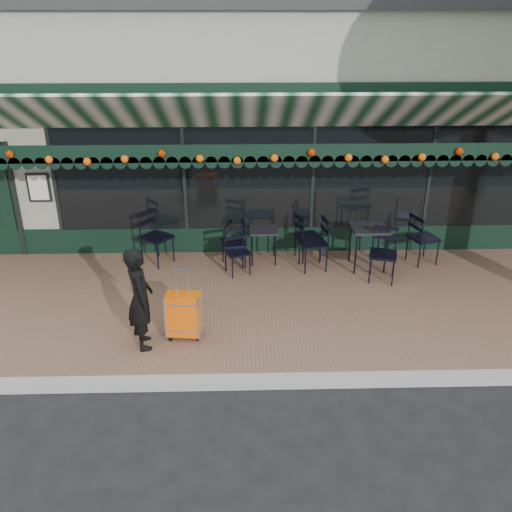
{
  "coord_description": "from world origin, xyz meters",
  "views": [
    {
      "loc": [
        0.07,
        -5.83,
        4.47
      ],
      "look_at": [
        0.27,
        1.6,
        1.11
      ],
      "focal_mm": 38.0,
      "sensor_mm": 36.0,
      "label": 1
    }
  ],
  "objects_px": {
    "chair_a_right": "(424,239)",
    "chair_a_front": "(383,255)",
    "cafe_table_b": "(263,232)",
    "chair_b_front": "(238,253)",
    "suitcase": "(184,315)",
    "cafe_table_a": "(369,231)",
    "chair_b_left": "(234,243)",
    "chair_b_right": "(308,237)",
    "woman": "(140,298)",
    "chair_a_left": "(313,244)",
    "chair_solo": "(157,238)"
  },
  "relations": [
    {
      "from": "chair_a_right",
      "to": "chair_a_front",
      "type": "relative_size",
      "value": 1.02
    },
    {
      "from": "cafe_table_b",
      "to": "chair_a_front",
      "type": "relative_size",
      "value": 0.67
    },
    {
      "from": "chair_b_front",
      "to": "chair_a_right",
      "type": "bearing_deg",
      "value": -15.71
    },
    {
      "from": "suitcase",
      "to": "cafe_table_a",
      "type": "distance_m",
      "value": 3.91
    },
    {
      "from": "chair_a_front",
      "to": "chair_b_left",
      "type": "distance_m",
      "value": 2.69
    },
    {
      "from": "cafe_table_a",
      "to": "chair_b_right",
      "type": "relative_size",
      "value": 0.88
    },
    {
      "from": "woman",
      "to": "chair_b_left",
      "type": "bearing_deg",
      "value": -42.09
    },
    {
      "from": "woman",
      "to": "chair_a_front",
      "type": "relative_size",
      "value": 1.57
    },
    {
      "from": "suitcase",
      "to": "chair_b_front",
      "type": "relative_size",
      "value": 1.35
    },
    {
      "from": "cafe_table_b",
      "to": "chair_a_right",
      "type": "height_order",
      "value": "chair_a_right"
    },
    {
      "from": "chair_a_front",
      "to": "chair_b_left",
      "type": "bearing_deg",
      "value": -178.47
    },
    {
      "from": "chair_a_left",
      "to": "chair_a_right",
      "type": "height_order",
      "value": "chair_a_left"
    },
    {
      "from": "cafe_table_a",
      "to": "chair_solo",
      "type": "relative_size",
      "value": 0.79
    },
    {
      "from": "suitcase",
      "to": "cafe_table_b",
      "type": "height_order",
      "value": "suitcase"
    },
    {
      "from": "cafe_table_a",
      "to": "chair_solo",
      "type": "bearing_deg",
      "value": 175.56
    },
    {
      "from": "chair_a_right",
      "to": "chair_b_left",
      "type": "xyz_separation_m",
      "value": [
        -3.53,
        -0.04,
        -0.04
      ]
    },
    {
      "from": "chair_a_right",
      "to": "cafe_table_b",
      "type": "bearing_deg",
      "value": 69.22
    },
    {
      "from": "chair_b_right",
      "to": "cafe_table_b",
      "type": "bearing_deg",
      "value": 76.31
    },
    {
      "from": "chair_b_front",
      "to": "cafe_table_a",
      "type": "bearing_deg",
      "value": -16.99
    },
    {
      "from": "chair_b_left",
      "to": "chair_b_right",
      "type": "distance_m",
      "value": 1.43
    },
    {
      "from": "cafe_table_a",
      "to": "woman",
      "type": "bearing_deg",
      "value": -146.13
    },
    {
      "from": "chair_b_front",
      "to": "chair_solo",
      "type": "relative_size",
      "value": 0.81
    },
    {
      "from": "woman",
      "to": "chair_b_left",
      "type": "xyz_separation_m",
      "value": [
        1.25,
        2.62,
        -0.31
      ]
    },
    {
      "from": "chair_b_left",
      "to": "chair_solo",
      "type": "bearing_deg",
      "value": -106.22
    },
    {
      "from": "woman",
      "to": "chair_solo",
      "type": "bearing_deg",
      "value": -12.93
    },
    {
      "from": "suitcase",
      "to": "chair_a_left",
      "type": "xyz_separation_m",
      "value": [
        2.14,
        2.27,
        0.12
      ]
    },
    {
      "from": "woman",
      "to": "chair_a_front",
      "type": "height_order",
      "value": "woman"
    },
    {
      "from": "chair_a_left",
      "to": "chair_a_right",
      "type": "xyz_separation_m",
      "value": [
        2.08,
        0.21,
        -0.0
      ]
    },
    {
      "from": "chair_a_front",
      "to": "chair_b_left",
      "type": "xyz_separation_m",
      "value": [
        -2.6,
        0.68,
        -0.04
      ]
    },
    {
      "from": "chair_b_left",
      "to": "cafe_table_a",
      "type": "bearing_deg",
      "value": 77.17
    },
    {
      "from": "cafe_table_a",
      "to": "chair_b_right",
      "type": "distance_m",
      "value": 1.15
    },
    {
      "from": "chair_b_right",
      "to": "cafe_table_a",
      "type": "bearing_deg",
      "value": -129.53
    },
    {
      "from": "chair_a_front",
      "to": "chair_b_right",
      "type": "distance_m",
      "value": 1.52
    },
    {
      "from": "chair_b_front",
      "to": "chair_a_left",
      "type": "bearing_deg",
      "value": -14.77
    },
    {
      "from": "chair_b_left",
      "to": "chair_b_right",
      "type": "bearing_deg",
      "value": 90.94
    },
    {
      "from": "suitcase",
      "to": "chair_a_front",
      "type": "relative_size",
      "value": 1.15
    },
    {
      "from": "cafe_table_a",
      "to": "chair_b_left",
      "type": "distance_m",
      "value": 2.47
    },
    {
      "from": "woman",
      "to": "chair_a_right",
      "type": "xyz_separation_m",
      "value": [
        4.78,
        2.65,
        -0.26
      ]
    },
    {
      "from": "suitcase",
      "to": "chair_solo",
      "type": "bearing_deg",
      "value": 111.86
    },
    {
      "from": "cafe_table_b",
      "to": "chair_solo",
      "type": "xyz_separation_m",
      "value": [
        -1.98,
        -0.03,
        -0.08
      ]
    },
    {
      "from": "chair_a_left",
      "to": "chair_b_right",
      "type": "xyz_separation_m",
      "value": [
        -0.04,
        0.43,
        -0.04
      ]
    },
    {
      "from": "chair_a_front",
      "to": "chair_b_right",
      "type": "height_order",
      "value": "chair_a_front"
    },
    {
      "from": "suitcase",
      "to": "cafe_table_b",
      "type": "distance_m",
      "value": 2.91
    },
    {
      "from": "chair_a_left",
      "to": "chair_b_left",
      "type": "height_order",
      "value": "chair_a_left"
    },
    {
      "from": "chair_b_right",
      "to": "chair_b_front",
      "type": "bearing_deg",
      "value": 95.88
    },
    {
      "from": "suitcase",
      "to": "chair_a_right",
      "type": "xyz_separation_m",
      "value": [
        4.22,
        2.47,
        0.12
      ]
    },
    {
      "from": "woman",
      "to": "chair_solo",
      "type": "height_order",
      "value": "woman"
    },
    {
      "from": "woman",
      "to": "cafe_table_b",
      "type": "distance_m",
      "value": 3.34
    },
    {
      "from": "chair_solo",
      "to": "cafe_table_a",
      "type": "bearing_deg",
      "value": -56.86
    },
    {
      "from": "cafe_table_b",
      "to": "chair_b_right",
      "type": "xyz_separation_m",
      "value": [
        0.85,
        0.07,
        -0.13
      ]
    }
  ]
}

